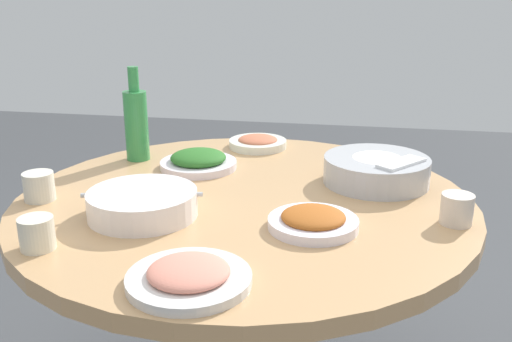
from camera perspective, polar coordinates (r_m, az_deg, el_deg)
The scene contains 11 objects.
round_dining_table at distance 1.58m, azimuth -1.15°, elevation -6.47°, with size 1.20×1.20×0.77m.
rice_bowl at distance 1.66m, azimuth 11.70°, elevation 0.12°, with size 0.29×0.29×0.08m.
soup_bowl at distance 1.44m, azimuth -11.03°, elevation -3.21°, with size 0.29×0.27×0.06m.
dish_stirfry at distance 1.35m, azimuth 5.61°, elevation -4.85°, with size 0.21×0.21×0.04m.
dish_greens at distance 1.77m, azimuth -5.66°, elevation 0.98°, with size 0.23×0.23×0.06m.
dish_shrimp at distance 1.12m, azimuth -6.59°, elevation -10.17°, with size 0.24×0.24×0.04m.
dish_tofu_braise at distance 1.99m, azimuth 0.17°, elevation 2.82°, with size 0.20×0.20×0.04m.
green_bottle at distance 1.87m, azimuth -11.64°, elevation 4.64°, with size 0.07×0.07×0.29m.
tea_cup_near at distance 1.61m, azimuth -20.47°, elevation -1.42°, with size 0.08×0.08×0.07m, color silver.
tea_cup_far at distance 1.44m, azimuth 19.05°, elevation -3.55°, with size 0.08×0.08×0.07m, color beige.
tea_cup_side at distance 1.32m, azimuth -20.65°, elevation -5.73°, with size 0.07×0.07×0.07m, color beige.
Camera 1 is at (0.29, -1.41, 1.32)m, focal length 40.89 mm.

